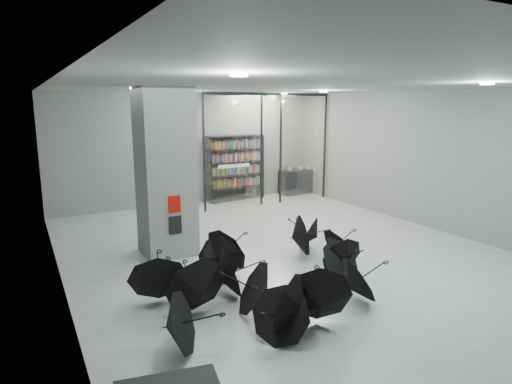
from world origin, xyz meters
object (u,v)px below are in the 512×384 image
bookshelf (235,168)px  shop_counter (299,181)px  column (165,172)px  umbrella_cluster (264,281)px

bookshelf → shop_counter: size_ratio=1.51×
column → bookshelf: size_ratio=1.63×
umbrella_cluster → bookshelf: bearing=67.6°
column → bookshelf: 6.36m
column → umbrella_cluster: size_ratio=0.68×
bookshelf → column: bearing=-137.8°
bookshelf → umbrella_cluster: size_ratio=0.42×
column → shop_counter: size_ratio=2.46×
column → bookshelf: bearing=48.8°
shop_counter → umbrella_cluster: 10.08m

